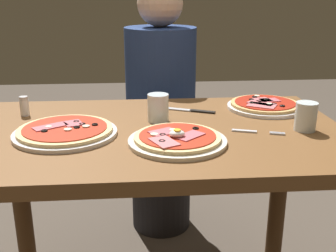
# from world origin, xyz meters

# --- Properties ---
(dining_table) EXTENTS (1.18, 0.73, 0.73)m
(dining_table) POSITION_xyz_m (0.00, 0.00, 0.60)
(dining_table) COLOR brown
(dining_table) RESTS_ON ground
(pizza_foreground) EXTENTS (0.28, 0.28, 0.05)m
(pizza_foreground) POSITION_xyz_m (0.05, -0.13, 0.74)
(pizza_foreground) COLOR silver
(pizza_foreground) RESTS_ON dining_table
(pizza_across_left) EXTENTS (0.31, 0.31, 0.03)m
(pizza_across_left) POSITION_xyz_m (-0.27, -0.04, 0.74)
(pizza_across_left) COLOR white
(pizza_across_left) RESTS_ON dining_table
(pizza_across_right) EXTENTS (0.27, 0.27, 0.03)m
(pizza_across_right) POSITION_xyz_m (0.40, 0.20, 0.74)
(pizza_across_right) COLOR white
(pizza_across_right) RESTS_ON dining_table
(water_glass_near) EXTENTS (0.07, 0.07, 0.09)m
(water_glass_near) POSITION_xyz_m (0.01, 0.08, 0.76)
(water_glass_near) COLOR silver
(water_glass_near) RESTS_ON dining_table
(water_glass_far) EXTENTS (0.07, 0.07, 0.09)m
(water_glass_far) POSITION_xyz_m (0.45, -0.05, 0.76)
(water_glass_far) COLOR silver
(water_glass_far) RESTS_ON dining_table
(fork) EXTENTS (0.15, 0.06, 0.00)m
(fork) POSITION_xyz_m (0.29, -0.06, 0.73)
(fork) COLOR silver
(fork) RESTS_ON dining_table
(knife) EXTENTS (0.19, 0.10, 0.01)m
(knife) POSITION_xyz_m (0.14, 0.18, 0.73)
(knife) COLOR silver
(knife) RESTS_ON dining_table
(salt_shaker) EXTENTS (0.03, 0.03, 0.07)m
(salt_shaker) POSITION_xyz_m (-0.44, 0.18, 0.76)
(salt_shaker) COLOR white
(salt_shaker) RESTS_ON dining_table
(diner_person) EXTENTS (0.32, 0.32, 1.18)m
(diner_person) POSITION_xyz_m (0.05, 0.64, 0.56)
(diner_person) COLOR black
(diner_person) RESTS_ON ground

